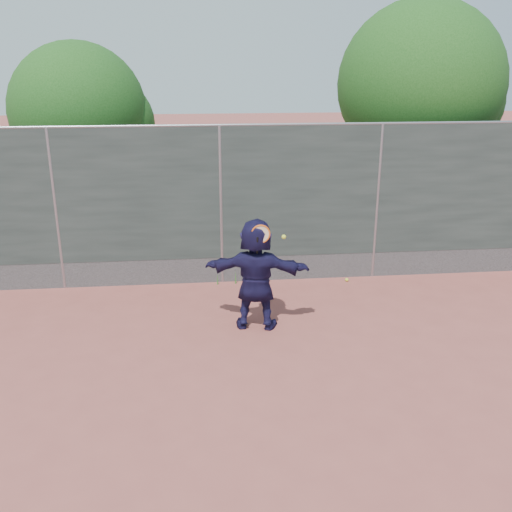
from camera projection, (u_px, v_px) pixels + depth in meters
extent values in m
plane|color=#9E4C42|center=(235.00, 375.00, 7.85)|extent=(80.00, 80.00, 0.00)
imported|color=#1A163E|center=(256.00, 274.00, 8.99)|extent=(1.75, 0.86, 1.81)
sphere|color=#D4E332|center=(347.00, 280.00, 11.14)|extent=(0.07, 0.07, 0.07)
cube|color=#38423D|center=(221.00, 194.00, 10.56)|extent=(20.00, 0.04, 2.50)
cube|color=slate|center=(222.00, 270.00, 11.06)|extent=(20.00, 0.03, 0.50)
cylinder|color=gray|center=(219.00, 125.00, 10.16)|extent=(20.00, 0.05, 0.05)
cylinder|color=gray|center=(56.00, 211.00, 10.35)|extent=(0.06, 0.06, 3.00)
cylinder|color=gray|center=(221.00, 207.00, 10.65)|extent=(0.06, 0.06, 3.00)
cylinder|color=gray|center=(377.00, 203.00, 10.94)|extent=(0.06, 0.06, 3.00)
torus|color=orange|center=(261.00, 234.00, 8.57)|extent=(0.29, 0.04, 0.29)
cylinder|color=beige|center=(261.00, 234.00, 8.57)|extent=(0.25, 0.02, 0.25)
cylinder|color=black|center=(257.00, 246.00, 8.65)|extent=(0.03, 0.13, 0.33)
sphere|color=#D4E332|center=(284.00, 237.00, 8.54)|extent=(0.07, 0.07, 0.07)
cylinder|color=#382314|center=(411.00, 187.00, 13.22)|extent=(0.28, 0.28, 2.60)
sphere|color=#23561C|center=(420.00, 84.00, 12.47)|extent=(3.60, 3.60, 3.60)
sphere|color=#23561C|center=(446.00, 101.00, 12.84)|extent=(2.52, 2.52, 2.52)
cylinder|color=#382314|center=(87.00, 196.00, 13.31)|extent=(0.28, 0.28, 2.20)
sphere|color=#23561C|center=(79.00, 111.00, 12.68)|extent=(3.00, 3.00, 3.00)
sphere|color=#23561C|center=(109.00, 123.00, 13.02)|extent=(2.10, 2.10, 2.10)
cone|color=#387226|center=(236.00, 277.00, 11.01)|extent=(0.03, 0.03, 0.26)
cone|color=#387226|center=(251.00, 275.00, 11.05)|extent=(0.03, 0.03, 0.30)
cone|color=#387226|center=(218.00, 279.00, 10.96)|extent=(0.03, 0.03, 0.22)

